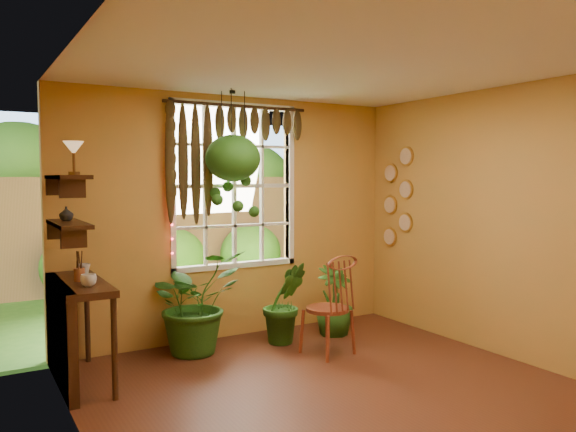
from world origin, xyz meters
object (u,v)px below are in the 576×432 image
object	(u,v)px
counter_ledge	(67,322)
potted_plant_left	(195,302)
potted_plant_mid	(285,303)
hanging_basket	(233,165)
windsor_chair	(330,321)

from	to	relation	value
counter_ledge	potted_plant_left	world-z (taller)	potted_plant_left
potted_plant_mid	hanging_basket	distance (m)	1.58
potted_plant_mid	hanging_basket	xyz separation A→B (m)	(-0.52, 0.18, 1.48)
potted_plant_left	hanging_basket	bearing A→B (deg)	1.25
potted_plant_left	potted_plant_mid	distance (m)	0.98
counter_ledge	potted_plant_left	xyz separation A→B (m)	(1.28, 0.28, -0.02)
counter_ledge	windsor_chair	distance (m)	2.48
potted_plant_mid	hanging_basket	bearing A→B (deg)	160.63
windsor_chair	potted_plant_left	xyz separation A→B (m)	(-1.16, 0.75, 0.19)
windsor_chair	potted_plant_mid	bearing A→B (deg)	97.19
potted_plant_mid	potted_plant_left	bearing A→B (deg)	169.75
potted_plant_mid	windsor_chair	bearing A→B (deg)	-71.38
counter_ledge	windsor_chair	size ratio (longest dim) A/B	1.02
hanging_basket	windsor_chair	bearing A→B (deg)	-46.56
potted_plant_left	windsor_chair	bearing A→B (deg)	-32.84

